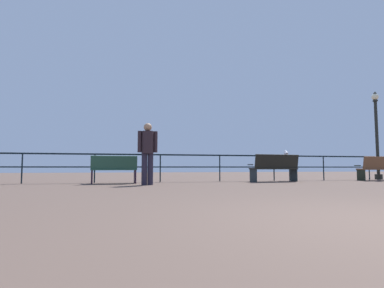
{
  "coord_description": "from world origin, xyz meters",
  "views": [
    {
      "loc": [
        -2.64,
        -2.05,
        0.51
      ],
      "look_at": [
        -0.08,
        8.25,
        1.31
      ],
      "focal_mm": 28.99,
      "sensor_mm": 36.0,
      "label": 1
    }
  ],
  "objects_px": {
    "bench_near_left": "(114,168)",
    "lamppost_center": "(377,134)",
    "bench_far_right": "(378,167)",
    "person_by_bench": "(148,149)",
    "bench_near_right": "(275,167)",
    "seagull_on_rail": "(286,153)"
  },
  "relations": [
    {
      "from": "seagull_on_rail",
      "to": "bench_far_right",
      "type": "bearing_deg",
      "value": -12.26
    },
    {
      "from": "bench_far_right",
      "to": "lamppost_center",
      "type": "xyz_separation_m",
      "value": [
        0.94,
        0.94,
        1.44
      ]
    },
    {
      "from": "person_by_bench",
      "to": "bench_near_left",
      "type": "bearing_deg",
      "value": 133.97
    },
    {
      "from": "lamppost_center",
      "to": "person_by_bench",
      "type": "bearing_deg",
      "value": -169.25
    },
    {
      "from": "bench_near_left",
      "to": "person_by_bench",
      "type": "xyz_separation_m",
      "value": [
        0.94,
        -0.98,
        0.55
      ]
    },
    {
      "from": "bench_far_right",
      "to": "person_by_bench",
      "type": "bearing_deg",
      "value": -173.92
    },
    {
      "from": "bench_far_right",
      "to": "lamppost_center",
      "type": "height_order",
      "value": "lamppost_center"
    },
    {
      "from": "person_by_bench",
      "to": "lamppost_center",
      "type": "bearing_deg",
      "value": 10.75
    },
    {
      "from": "bench_near_left",
      "to": "lamppost_center",
      "type": "xyz_separation_m",
      "value": [
        10.99,
        0.93,
        1.47
      ]
    },
    {
      "from": "bench_near_right",
      "to": "person_by_bench",
      "type": "relative_size",
      "value": 1.0
    },
    {
      "from": "bench_far_right",
      "to": "seagull_on_rail",
      "type": "bearing_deg",
      "value": 167.74
    },
    {
      "from": "lamppost_center",
      "to": "seagull_on_rail",
      "type": "distance_m",
      "value": 4.59
    },
    {
      "from": "bench_far_right",
      "to": "seagull_on_rail",
      "type": "distance_m",
      "value": 3.68
    },
    {
      "from": "bench_far_right",
      "to": "bench_near_right",
      "type": "bearing_deg",
      "value": -179.92
    },
    {
      "from": "bench_near_right",
      "to": "seagull_on_rail",
      "type": "xyz_separation_m",
      "value": [
        0.91,
        0.78,
        0.53
      ]
    },
    {
      "from": "bench_near_left",
      "to": "bench_far_right",
      "type": "relative_size",
      "value": 0.91
    },
    {
      "from": "bench_far_right",
      "to": "lamppost_center",
      "type": "distance_m",
      "value": 1.96
    },
    {
      "from": "bench_far_right",
      "to": "person_by_bench",
      "type": "height_order",
      "value": "person_by_bench"
    },
    {
      "from": "bench_near_left",
      "to": "bench_near_right",
      "type": "height_order",
      "value": "bench_near_right"
    },
    {
      "from": "bench_near_right",
      "to": "lamppost_center",
      "type": "bearing_deg",
      "value": 9.9
    },
    {
      "from": "lamppost_center",
      "to": "bench_near_left",
      "type": "bearing_deg",
      "value": -175.16
    },
    {
      "from": "bench_near_right",
      "to": "lamppost_center",
      "type": "xyz_separation_m",
      "value": [
        5.41,
        0.94,
        1.42
      ]
    }
  ]
}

